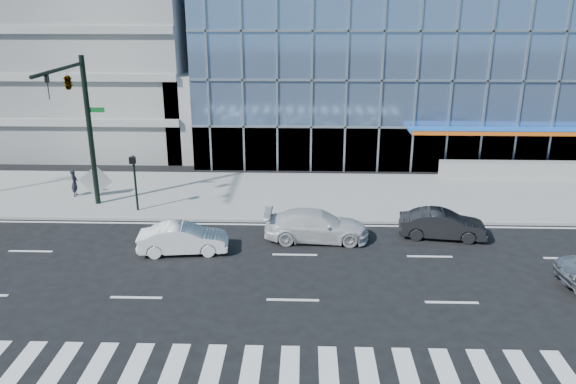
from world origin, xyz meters
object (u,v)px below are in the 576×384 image
ped_signal_post (134,175)px  tilted_panel (96,181)px  white_suv (316,226)px  pedestrian (75,183)px  dark_sedan (442,224)px  traffic_signal (75,99)px  white_sedan (183,239)px

ped_signal_post → tilted_panel: 3.86m
white_suv → pedestrian: pedestrian is taller
pedestrian → tilted_panel: 1.25m
ped_signal_post → dark_sedan: (15.49, -2.78, -1.47)m
ped_signal_post → tilted_panel: (-2.97, 2.22, -1.08)m
ped_signal_post → tilted_panel: size_ratio=2.31×
white_suv → dark_sedan: bearing=-84.9°
pedestrian → ped_signal_post: bearing=-124.8°
white_suv → pedestrian: size_ratio=3.14×
traffic_signal → white_sedan: size_ratio=2.01×
white_sedan → pedestrian: bearing=41.1°
white_sedan → tilted_panel: size_ratio=3.07×
dark_sedan → traffic_signal: bearing=89.6°
traffic_signal → pedestrian: bearing=123.1°
white_sedan → pedestrian: 10.46m
ped_signal_post → tilted_panel: ped_signal_post is taller
white_suv → white_sedan: size_ratio=1.23×
dark_sedan → tilted_panel: (-18.46, 5.00, 0.40)m
pedestrian → tilted_panel: bearing=-98.4°
traffic_signal → white_suv: size_ratio=1.63×
traffic_signal → pedestrian: (-1.72, 2.63, -5.24)m
white_sedan → dark_sedan: (12.00, 2.03, 0.01)m
traffic_signal → white_sedan: (5.99, -4.44, -5.51)m
white_suv → dark_sedan: (6.00, 0.43, -0.04)m
dark_sedan → pedestrian: pedestrian is taller
tilted_panel → white_suv: bearing=-33.2°
traffic_signal → white_suv: traffic_signal is taller
dark_sedan → white_sedan: bearing=106.8°
ped_signal_post → white_sedan: size_ratio=0.75×
white_sedan → tilted_panel: (-6.46, 7.04, 0.41)m
ped_signal_post → white_sedan: 6.13m
ped_signal_post → white_suv: size_ratio=0.61×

